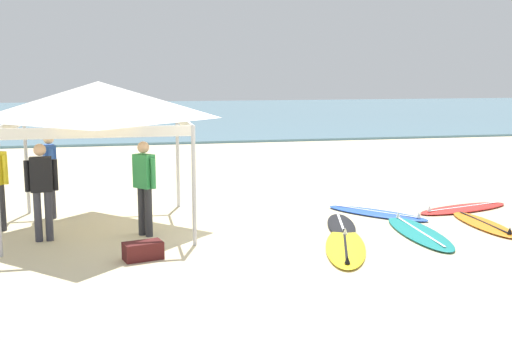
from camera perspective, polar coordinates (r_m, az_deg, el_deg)
ground_plane at (r=11.01m, az=-0.06°, el=-6.21°), size 80.00×80.00×0.00m
sea at (r=43.10m, az=-9.24°, el=5.21°), size 80.00×36.00×0.10m
canopy_tent at (r=11.67m, az=-14.44°, el=6.27°), size 3.23×3.23×2.75m
surfboard_teal at (r=11.56m, az=14.92°, el=-5.58°), size 0.86×2.56×0.19m
surfboard_black at (r=11.78m, az=7.95°, el=-5.09°), size 0.98×1.95×0.19m
surfboard_yellow at (r=10.38m, az=8.33°, el=-7.06°), size 1.41×2.53×0.19m
surfboard_red at (r=13.85m, az=18.74°, el=-3.34°), size 2.43×1.22×0.19m
surfboard_blue at (r=12.92m, az=11.20°, el=-3.91°), size 1.90×2.09×0.19m
surfboard_orange at (r=12.56m, az=20.44°, el=-4.69°), size 0.64×2.12×0.19m
person_green at (r=11.06m, az=-10.36°, el=-1.03°), size 0.40×0.43×1.71m
person_blue at (r=12.94m, az=-18.62°, el=0.10°), size 0.30×0.54×1.71m
person_black at (r=11.16m, az=-19.33°, el=-1.31°), size 0.55×0.25×1.71m
gear_bag_near_tent at (r=9.86m, az=-10.48°, el=-7.35°), size 0.66×0.46×0.28m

